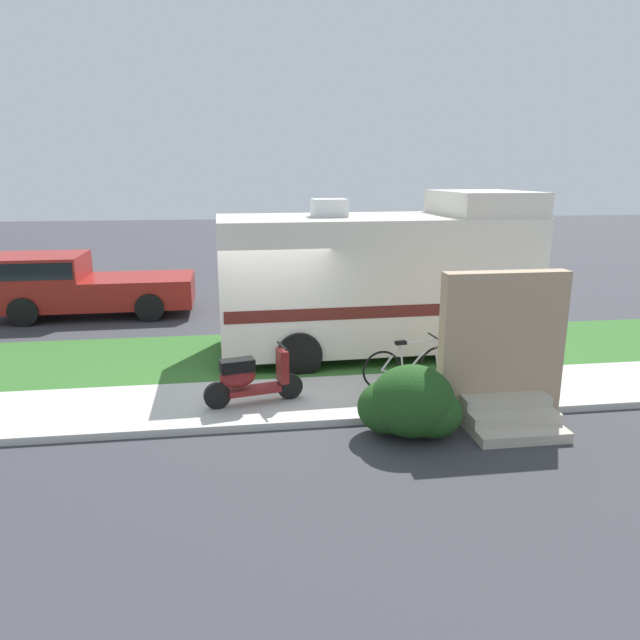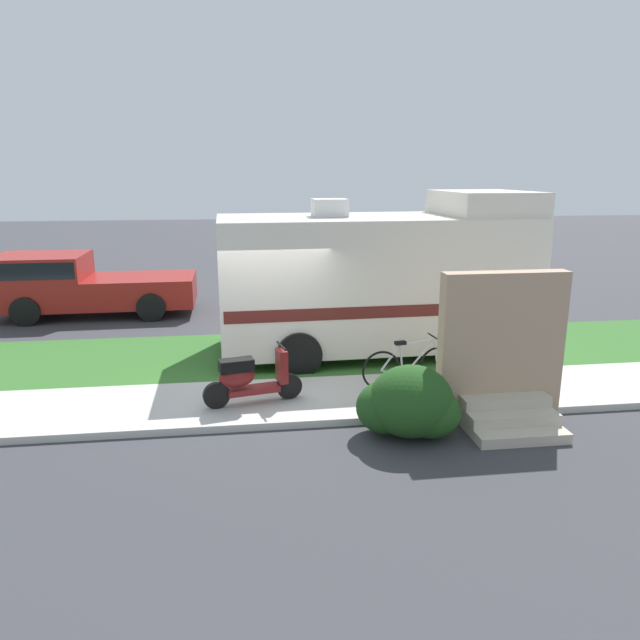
{
  "view_description": "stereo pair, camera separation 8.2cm",
  "coord_description": "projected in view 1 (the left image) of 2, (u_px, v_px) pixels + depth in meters",
  "views": [
    {
      "loc": [
        -0.47,
        -10.59,
        3.89
      ],
      "look_at": [
        1.07,
        0.3,
        1.1
      ],
      "focal_mm": 32.92,
      "sensor_mm": 36.0,
      "label": 1
    },
    {
      "loc": [
        -0.39,
        -10.61,
        3.89
      ],
      "look_at": [
        1.07,
        0.3,
        1.1
      ],
      "focal_mm": 32.92,
      "sensor_mm": 36.0,
      "label": 2
    }
  ],
  "objects": [
    {
      "name": "porch_steps",
      "position": [
        504.0,
        362.0,
        9.24
      ],
      "size": [
        2.0,
        1.26,
        2.4
      ],
      "color": "#BCB29E",
      "rests_on": "ground"
    },
    {
      "name": "bottle_green",
      "position": [
        446.0,
        375.0,
        10.94
      ],
      "size": [
        0.06,
        0.06,
        0.22
      ],
      "color": "brown",
      "rests_on": "ground"
    },
    {
      "name": "scooter",
      "position": [
        250.0,
        378.0,
        9.69
      ],
      "size": [
        1.66,
        0.62,
        0.97
      ],
      "color": "black",
      "rests_on": "ground"
    },
    {
      "name": "sidewalk",
      "position": [
        271.0,
        402.0,
        10.02
      ],
      "size": [
        24.0,
        2.0,
        0.12
      ],
      "color": "beige",
      "rests_on": "ground"
    },
    {
      "name": "bush_by_porch",
      "position": [
        410.0,
        404.0,
        8.75
      ],
      "size": [
        1.53,
        1.15,
        1.09
      ],
      "color": "#1E4719",
      "rests_on": "ground"
    },
    {
      "name": "motorhome_rv",
      "position": [
        379.0,
        278.0,
        12.57
      ],
      "size": [
        6.65,
        2.88,
        3.49
      ],
      "color": "silver",
      "rests_on": "ground"
    },
    {
      "name": "pickup_truck_near",
      "position": [
        75.0,
        283.0,
        16.09
      ],
      "size": [
        5.3,
        2.27,
        1.71
      ],
      "color": "maroon",
      "rests_on": "ground"
    },
    {
      "name": "ground_plane",
      "position": [
        267.0,
        382.0,
        11.19
      ],
      "size": [
        80.0,
        80.0,
        0.0
      ],
      "primitive_type": "plane",
      "color": "#38383D"
    },
    {
      "name": "grass_strip",
      "position": [
        263.0,
        356.0,
        12.62
      ],
      "size": [
        24.0,
        3.4,
        0.08
      ],
      "color": "#336628",
      "rests_on": "ground"
    },
    {
      "name": "bicycle",
      "position": [
        410.0,
        366.0,
        10.5
      ],
      "size": [
        1.79,
        0.52,
        0.91
      ],
      "color": "black",
      "rests_on": "ground"
    }
  ]
}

